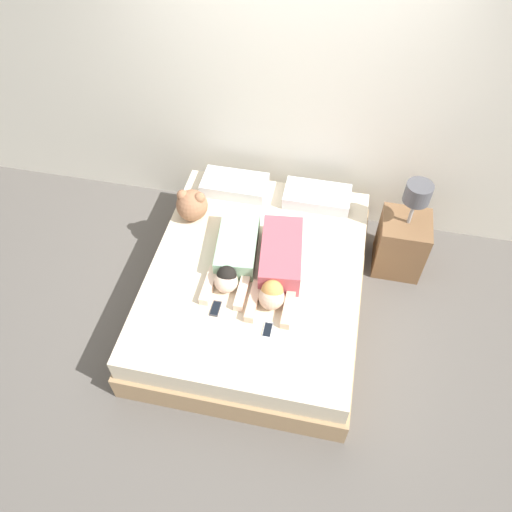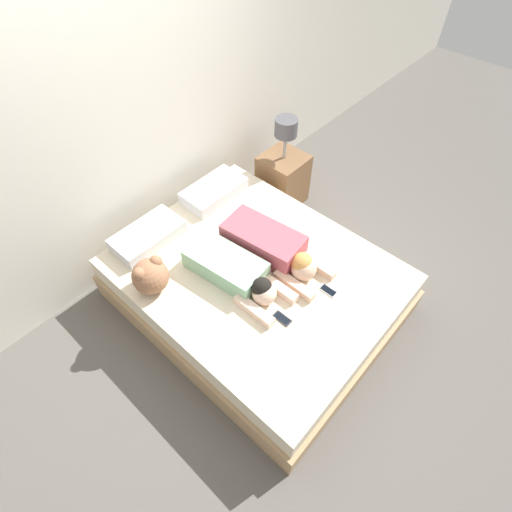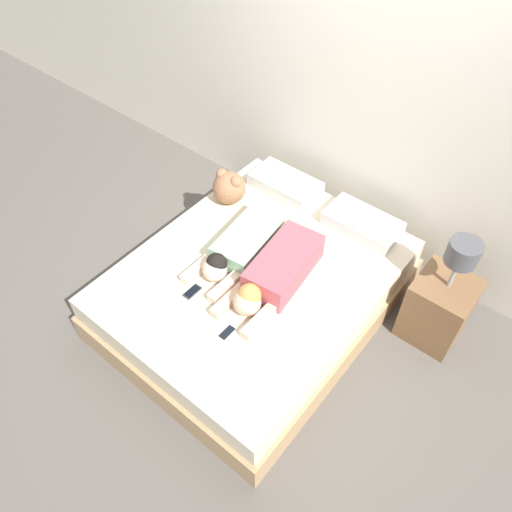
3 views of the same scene
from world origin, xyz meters
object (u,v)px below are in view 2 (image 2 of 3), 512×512
pillow_head_left (148,236)px  cell_phone_right (328,291)px  nightstand (283,176)px  person_left (236,272)px  person_right (273,248)px  bed (256,286)px  cell_phone_left (282,318)px  pillow_head_right (214,191)px  plush_toy (150,276)px

pillow_head_left → cell_phone_right: pillow_head_left is taller
nightstand → person_left: bearing=-154.5°
person_right → nightstand: 1.24m
person_left → cell_phone_right: 0.71m
bed → nightstand: bearing=30.2°
person_left → cell_phone_left: size_ratio=6.64×
person_right → pillow_head_left: bearing=122.7°
person_left → cell_phone_left: bearing=-94.2°
cell_phone_left → pillow_head_left: bearing=97.0°
pillow_head_right → person_left: size_ratio=0.64×
bed → pillow_head_left: 0.99m
cell_phone_right → cell_phone_left: bearing=166.1°
pillow_head_left → pillow_head_right: same height
pillow_head_left → nightstand: (1.55, -0.18, -0.21)m
bed → pillow_head_left: bearing=113.8°
pillow_head_left → nightstand: nightstand is taller
bed → cell_phone_right: cell_phone_right is taller
pillow_head_right → person_right: size_ratio=0.62×
plush_toy → bed: bearing=-34.7°
plush_toy → person_right: bearing=-29.4°
person_right → nightstand: size_ratio=0.97×
person_left → pillow_head_left: bearing=103.4°
person_right → cell_phone_right: 0.54m
pillow_head_right → person_left: person_left is taller
pillow_head_left → person_left: size_ratio=0.64×
plush_toy → nightstand: nightstand is taller
pillow_head_right → plush_toy: 1.11m
bed → nightstand: (1.18, 0.68, 0.09)m
person_left → cell_phone_left: (-0.04, -0.49, -0.08)m
person_left → nightstand: 1.52m
pillow_head_right → person_right: person_right is taller
pillow_head_left → cell_phone_right: (0.58, -1.41, -0.05)m
pillow_head_left → nightstand: 1.58m
cell_phone_right → pillow_head_right: bearing=82.8°
bed → person_right: person_right is taller
bed → person_right: size_ratio=2.28×
cell_phone_left → nightstand: (1.39, 1.13, -0.16)m
cell_phone_left → person_right: bearing=46.9°
person_left → nightstand: size_ratio=0.94×
person_left → cell_phone_right: person_left is taller
person_right → cell_phone_right: bearing=-88.2°
bed → plush_toy: 0.89m
person_right → cell_phone_left: size_ratio=6.88×
plush_toy → pillow_head_left: bearing=55.7°
cell_phone_left → cell_phone_right: 0.43m
nightstand → pillow_head_right: bearing=167.6°
plush_toy → person_left: bearing=-41.3°
person_right → plush_toy: (-0.84, 0.47, 0.04)m
plush_toy → nightstand: 1.87m
person_left → plush_toy: (-0.47, 0.42, 0.06)m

